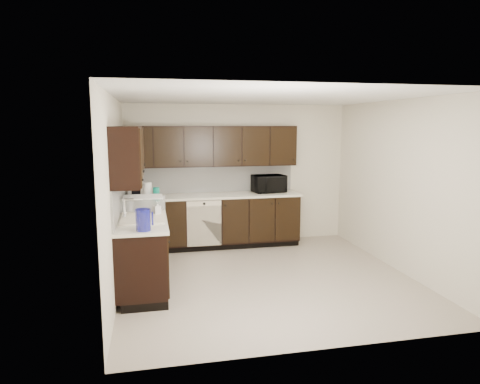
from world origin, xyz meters
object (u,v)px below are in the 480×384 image
object	(u,v)px
toaster_oven	(139,191)
microwave	(269,184)
storage_bin	(143,204)
blue_pitcher	(143,220)
sink	(142,223)

from	to	relation	value
toaster_oven	microwave	bearing A→B (deg)	18.41
microwave	storage_bin	bearing A→B (deg)	-157.43
toaster_oven	storage_bin	xyz separation A→B (m)	(0.08, -1.25, 0.00)
microwave	toaster_oven	size ratio (longest dim) A/B	1.78
microwave	toaster_oven	bearing A→B (deg)	173.11
toaster_oven	blue_pitcher	world-z (taller)	blue_pitcher
sink	toaster_oven	size ratio (longest dim) A/B	2.62
toaster_oven	storage_bin	bearing A→B (deg)	-69.12
microwave	blue_pitcher	size ratio (longest dim) A/B	2.22
sink	blue_pitcher	distance (m)	0.71
toaster_oven	sink	bearing A→B (deg)	-70.42
microwave	blue_pitcher	world-z (taller)	microwave
storage_bin	blue_pitcher	size ratio (longest dim) A/B	2.06
microwave	toaster_oven	xyz separation A→B (m)	(-2.26, -0.04, -0.06)
microwave	blue_pitcher	xyz separation A→B (m)	(-2.17, -2.44, -0.03)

